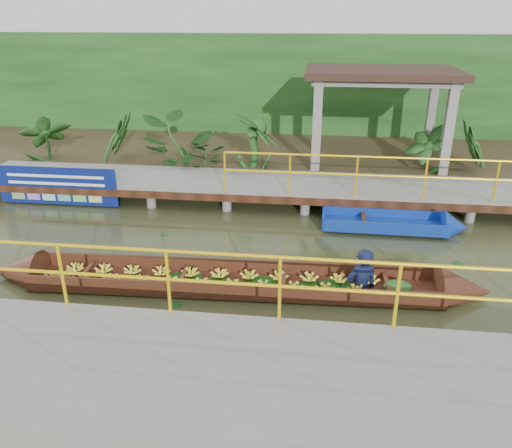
# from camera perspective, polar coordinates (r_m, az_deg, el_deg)

# --- Properties ---
(ground) EXTENTS (80.00, 80.00, 0.00)m
(ground) POSITION_cam_1_polar(r_m,az_deg,el_deg) (10.30, -0.50, -4.15)
(ground) COLOR #303319
(ground) RESTS_ON ground
(land_strip) EXTENTS (30.00, 8.00, 0.45)m
(land_strip) POSITION_cam_1_polar(r_m,az_deg,el_deg) (17.22, 2.79, 7.95)
(land_strip) COLOR #342B1A
(land_strip) RESTS_ON ground
(far_dock) EXTENTS (16.00, 2.06, 1.66)m
(far_dock) POSITION_cam_1_polar(r_m,az_deg,el_deg) (13.26, 1.52, 4.44)
(far_dock) COLOR slate
(far_dock) RESTS_ON ground
(near_dock) EXTENTS (18.00, 2.40, 1.73)m
(near_dock) POSITION_cam_1_polar(r_m,az_deg,el_deg) (6.58, 3.58, -19.06)
(near_dock) COLOR slate
(near_dock) RESTS_ON ground
(pavilion) EXTENTS (4.40, 3.00, 3.00)m
(pavilion) POSITION_cam_1_polar(r_m,az_deg,el_deg) (15.60, 14.09, 15.44)
(pavilion) COLOR slate
(pavilion) RESTS_ON ground
(foliage_backdrop) EXTENTS (30.00, 0.80, 4.00)m
(foliage_backdrop) POSITION_cam_1_polar(r_m,az_deg,el_deg) (19.31, 3.50, 14.96)
(foliage_backdrop) COLOR #153A12
(foliage_backdrop) RESTS_ON ground
(vendor_boat) EXTENTS (9.27, 1.28, 2.00)m
(vendor_boat) POSITION_cam_1_polar(r_m,az_deg,el_deg) (9.19, -0.76, -6.18)
(vendor_boat) COLOR #37150F
(vendor_boat) RESTS_ON ground
(moored_blue_boat) EXTENTS (3.33, 0.94, 0.79)m
(moored_blue_boat) POSITION_cam_1_polar(r_m,az_deg,el_deg) (12.18, 18.10, -0.18)
(moored_blue_boat) COLOR navy
(moored_blue_boat) RESTS_ON ground
(blue_banner) EXTENTS (3.24, 0.04, 1.01)m
(blue_banner) POSITION_cam_1_polar(r_m,az_deg,el_deg) (13.96, -21.81, 4.08)
(blue_banner) COLOR navy
(blue_banner) RESTS_ON ground
(tropical_plants) EXTENTS (14.15, 1.15, 1.44)m
(tropical_plants) POSITION_cam_1_polar(r_m,az_deg,el_deg) (14.95, -1.02, 9.37)
(tropical_plants) COLOR #153A12
(tropical_plants) RESTS_ON ground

